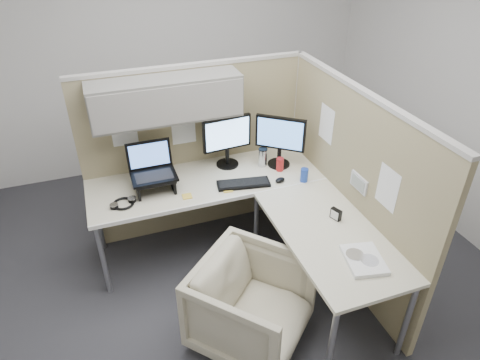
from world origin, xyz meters
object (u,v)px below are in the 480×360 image
object	(u,v)px
keyboard	(244,184)
desk	(248,204)
office_chair	(252,301)
monitor_left	(227,138)

from	to	relation	value
keyboard	desk	bearing A→B (deg)	-90.60
office_chair	monitor_left	size ratio (longest dim) A/B	1.60
desk	office_chair	distance (m)	0.79
desk	monitor_left	xyz separation A→B (m)	(0.02, 0.58, 0.32)
keyboard	monitor_left	bearing A→B (deg)	103.27
desk	keyboard	bearing A→B (deg)	79.53
monitor_left	keyboard	size ratio (longest dim) A/B	1.06
monitor_left	desk	bearing A→B (deg)	-96.59
office_chair	monitor_left	bearing A→B (deg)	36.65
office_chair	keyboard	xyz separation A→B (m)	(0.27, 0.90, 0.37)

